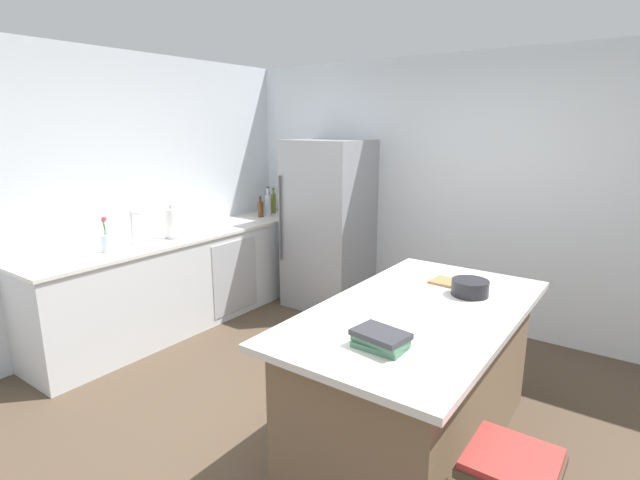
# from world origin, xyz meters

# --- Properties ---
(ground_plane) EXTENTS (7.20, 7.20, 0.00)m
(ground_plane) POSITION_xyz_m (0.00, 0.00, 0.00)
(ground_plane) COLOR #4C3D2D
(wall_rear) EXTENTS (6.00, 0.10, 2.60)m
(wall_rear) POSITION_xyz_m (0.00, 2.25, 1.30)
(wall_rear) COLOR silver
(wall_rear) RESTS_ON ground_plane
(wall_left) EXTENTS (0.10, 6.00, 2.60)m
(wall_left) POSITION_xyz_m (-2.45, 0.00, 1.30)
(wall_left) COLOR silver
(wall_left) RESTS_ON ground_plane
(counter_run_left) EXTENTS (0.64, 3.05, 0.91)m
(counter_run_left) POSITION_xyz_m (-2.09, 0.59, 0.46)
(counter_run_left) COLOR silver
(counter_run_left) RESTS_ON ground_plane
(kitchen_island) EXTENTS (1.05, 1.92, 0.90)m
(kitchen_island) POSITION_xyz_m (0.57, 0.17, 0.46)
(kitchen_island) COLOR #7A6047
(kitchen_island) RESTS_ON ground_plane
(refrigerator) EXTENTS (0.81, 0.74, 1.80)m
(refrigerator) POSITION_xyz_m (-1.24, 1.84, 0.90)
(refrigerator) COLOR #93969B
(refrigerator) RESTS_ON ground_plane
(sink_faucet) EXTENTS (0.15, 0.05, 0.30)m
(sink_faucet) POSITION_xyz_m (-2.14, 0.09, 1.07)
(sink_faucet) COLOR silver
(sink_faucet) RESTS_ON counter_run_left
(flower_vase) EXTENTS (0.08, 0.08, 0.31)m
(flower_vase) POSITION_xyz_m (-2.07, -0.21, 1.01)
(flower_vase) COLOR silver
(flower_vase) RESTS_ON counter_run_left
(paper_towel_roll) EXTENTS (0.14, 0.14, 0.31)m
(paper_towel_roll) POSITION_xyz_m (-2.04, 0.43, 1.05)
(paper_towel_roll) COLOR gray
(paper_towel_roll) RESTS_ON counter_run_left
(olive_oil_bottle) EXTENTS (0.06, 0.06, 0.30)m
(olive_oil_bottle) POSITION_xyz_m (-2.15, 2.00, 1.03)
(olive_oil_bottle) COLOR olive
(olive_oil_bottle) RESTS_ON counter_run_left
(vinegar_bottle) EXTENTS (0.05, 0.05, 0.26)m
(vinegar_bottle) POSITION_xyz_m (-2.14, 1.91, 1.01)
(vinegar_bottle) COLOR #994C23
(vinegar_bottle) RESTS_ON counter_run_left
(soda_bottle) EXTENTS (0.06, 0.06, 0.34)m
(soda_bottle) POSITION_xyz_m (-2.08, 1.82, 1.05)
(soda_bottle) COLOR silver
(soda_bottle) RESTS_ON counter_run_left
(syrup_bottle) EXTENTS (0.07, 0.07, 0.24)m
(syrup_bottle) POSITION_xyz_m (-2.10, 1.71, 1.01)
(syrup_bottle) COLOR #5B3319
(syrup_bottle) RESTS_ON counter_run_left
(cookbook_stack) EXTENTS (0.28, 0.21, 0.08)m
(cookbook_stack) POSITION_xyz_m (0.63, -0.42, 0.94)
(cookbook_stack) COLOR #4C7F60
(cookbook_stack) RESTS_ON kitchen_island
(mixing_bowl) EXTENTS (0.23, 0.23, 0.10)m
(mixing_bowl) POSITION_xyz_m (0.73, 0.56, 0.95)
(mixing_bowl) COLOR black
(mixing_bowl) RESTS_ON kitchen_island
(cutting_board) EXTENTS (0.32, 0.20, 0.02)m
(cutting_board) POSITION_xyz_m (0.58, 0.70, 0.91)
(cutting_board) COLOR #9E7042
(cutting_board) RESTS_ON kitchen_island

